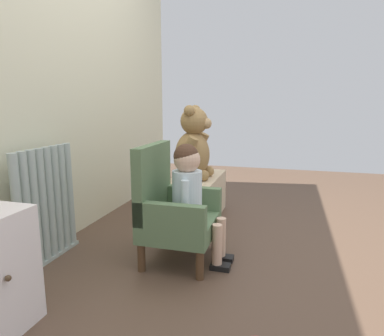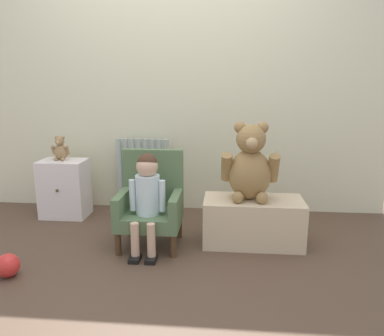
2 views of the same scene
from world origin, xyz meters
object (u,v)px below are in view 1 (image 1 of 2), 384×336
radiator (46,206)px  low_bench (196,198)px  child_figure (191,187)px  child_armchair (172,209)px  large_teddy_bear (193,146)px

radiator → low_bench: 1.16m
radiator → child_figure: child_figure is taller
radiator → child_armchair: (0.21, -0.70, -0.02)m
child_armchair → low_bench: (0.75, 0.06, -0.14)m
child_figure → low_bench: child_figure is taller
radiator → low_bench: radiator is taller
child_figure → low_bench: bearing=13.0°
child_armchair → large_teddy_bear: (0.71, 0.07, 0.28)m
low_bench → large_teddy_bear: size_ratio=1.28×
child_figure → radiator: bearing=104.5°
radiator → child_armchair: child_armchair is taller
child_armchair → large_teddy_bear: 0.77m
child_figure → large_teddy_bear: bearing=14.5°
low_bench → large_teddy_bear: (-0.03, 0.01, 0.42)m
child_armchair → large_teddy_bear: large_teddy_bear is taller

